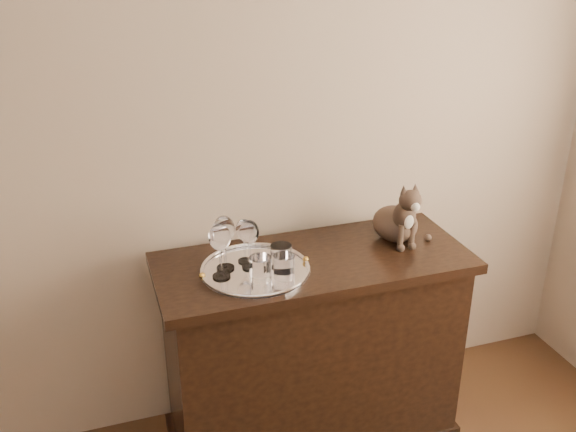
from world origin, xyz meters
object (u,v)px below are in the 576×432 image
object	(u,v)px
tray	(255,271)
tumbler_c	(281,256)
sideboard	(312,351)
wine_glass_a	(224,243)
tumbler_a	(284,266)
wine_glass_d	(249,245)
wine_glass_b	(245,241)
tumbler_b	(261,269)
cat	(396,208)
wine_glass_c	(220,251)

from	to	relation	value
tray	tumbler_c	world-z (taller)	tumbler_c
tray	tumbler_c	bearing A→B (deg)	-5.50
sideboard	tumbler_c	world-z (taller)	tumbler_c
wine_glass_a	tumbler_a	xyz separation A→B (m)	(0.18, -0.13, -0.06)
wine_glass_a	tumbler_a	world-z (taller)	wine_glass_a
tray	wine_glass_a	world-z (taller)	wine_glass_a
wine_glass_a	wine_glass_d	xyz separation A→B (m)	(0.09, -0.02, -0.01)
sideboard	wine_glass_b	size ratio (longest dim) A/B	7.01
tumbler_a	tumbler_b	world-z (taller)	tumbler_b
cat	wine_glass_d	bearing A→B (deg)	-175.15
tray	tumbler_c	xyz separation A→B (m)	(0.10, -0.01, 0.05)
wine_glass_c	tumbler_b	bearing A→B (deg)	-26.98
wine_glass_a	wine_glass_c	size ratio (longest dim) A/B	1.01
wine_glass_b	tumbler_c	size ratio (longest dim) A/B	1.94
tray	wine_glass_d	bearing A→B (deg)	120.59
wine_glass_c	tumbler_a	xyz separation A→B (m)	(0.21, -0.07, -0.06)
tray	wine_glass_c	distance (m)	0.17
wine_glass_d	tumbler_b	xyz separation A→B (m)	(0.01, -0.10, -0.05)
tumbler_a	cat	xyz separation A→B (m)	(0.52, 0.17, 0.08)
tray	wine_glass_a	size ratio (longest dim) A/B	1.92
sideboard	tumbler_a	distance (m)	0.51
wine_glass_c	wine_glass_b	bearing A→B (deg)	38.02
sideboard	wine_glass_c	world-z (taller)	wine_glass_c
wine_glass_a	tumbler_b	size ratio (longest dim) A/B	2.33
wine_glass_c	wine_glass_d	size ratio (longest dim) A/B	1.09
wine_glass_d	tumbler_b	world-z (taller)	wine_glass_d
tumbler_a	wine_glass_c	bearing A→B (deg)	161.36
sideboard	tumbler_c	distance (m)	0.50
tumbler_c	wine_glass_d	bearing A→B (deg)	163.60
tumbler_a	tumbler_c	distance (m)	0.07
tumbler_a	cat	distance (m)	0.55
tray	wine_glass_c	world-z (taller)	wine_glass_c
tumbler_c	wine_glass_b	bearing A→B (deg)	143.72
wine_glass_d	wine_glass_c	bearing A→B (deg)	-163.46
wine_glass_b	cat	bearing A→B (deg)	1.12
wine_glass_a	tumbler_a	distance (m)	0.23
wine_glass_b	cat	size ratio (longest dim) A/B	0.64
tray	wine_glass_d	xyz separation A→B (m)	(-0.01, 0.02, 0.10)
wine_glass_c	tumbler_c	bearing A→B (deg)	0.50
sideboard	tumbler_b	bearing A→B (deg)	-156.16
wine_glass_d	tumbler_c	xyz separation A→B (m)	(0.11, -0.03, -0.05)
wine_glass_b	wine_glass_d	xyz separation A→B (m)	(0.01, -0.05, 0.01)
wine_glass_c	wine_glass_d	bearing A→B (deg)	16.54
sideboard	tumbler_b	xyz separation A→B (m)	(-0.24, -0.11, 0.48)
wine_glass_b	wine_glass_c	size ratio (longest dim) A/B	0.83
sideboard	wine_glass_d	bearing A→B (deg)	-178.38
tray	wine_glass_a	distance (m)	0.15
tumbler_a	tumbler_c	world-z (taller)	tumbler_c
cat	sideboard	bearing A→B (deg)	-172.25
sideboard	wine_glass_b	xyz separation A→B (m)	(-0.26, 0.04, 0.52)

